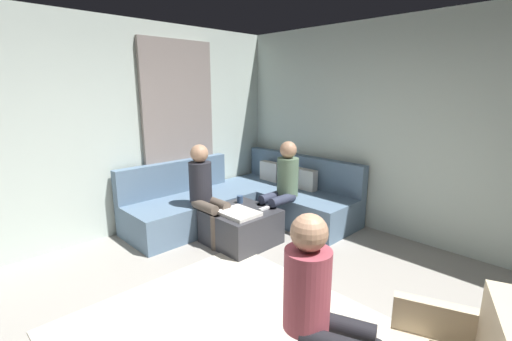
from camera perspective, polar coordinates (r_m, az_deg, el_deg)
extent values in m
cube|color=silver|center=(4.58, 27.10, 5.36)|extent=(6.00, 0.12, 2.70)
cube|color=silver|center=(4.63, -26.86, 5.46)|extent=(0.12, 6.00, 2.70)
cube|color=gray|center=(5.09, -12.32, 6.05)|extent=(0.06, 1.10, 2.50)
cube|color=slate|center=(5.24, 4.96, -5.18)|extent=(2.10, 0.85, 0.42)
cube|color=slate|center=(5.38, 7.53, 0.08)|extent=(2.10, 0.14, 0.45)
cube|color=slate|center=(4.89, -10.67, -6.76)|extent=(0.85, 1.70, 0.42)
cube|color=slate|center=(5.05, -13.13, -1.05)|extent=(0.14, 1.70, 0.45)
cube|color=silver|center=(5.59, 2.33, -0.42)|extent=(0.36, 0.12, 0.36)
cube|color=silver|center=(5.15, 7.99, -1.74)|extent=(0.36, 0.12, 0.36)
cube|color=#333338|center=(4.36, -2.44, -9.06)|extent=(0.76, 0.76, 0.42)
cube|color=white|center=(4.13, -2.79, -6.93)|extent=(0.44, 0.36, 0.04)
cylinder|color=#334C72|center=(4.54, -2.64, -4.68)|extent=(0.08, 0.08, 0.10)
cube|color=white|center=(4.30, 1.34, -6.21)|extent=(0.05, 0.15, 0.02)
cube|color=#C6B593|center=(2.54, 28.04, -20.76)|extent=(0.55, 0.28, 0.22)
cylinder|color=#2D3347|center=(4.43, 2.51, -8.68)|extent=(0.12, 0.12, 0.42)
cylinder|color=#2D3347|center=(4.55, 0.84, -8.07)|extent=(0.12, 0.12, 0.42)
cylinder|color=#2D3347|center=(4.48, 4.31, -4.78)|extent=(0.12, 0.40, 0.12)
cylinder|color=#2D3347|center=(4.59, 2.62, -4.29)|extent=(0.12, 0.40, 0.12)
cylinder|color=#597259|center=(4.61, 5.17, -1.03)|extent=(0.28, 0.28, 0.50)
sphere|color=tan|center=(4.53, 5.27, 3.38)|extent=(0.22, 0.22, 0.22)
cylinder|color=brown|center=(4.31, -4.65, -9.35)|extent=(0.12, 0.12, 0.42)
cylinder|color=brown|center=(4.21, -6.57, -9.98)|extent=(0.12, 0.12, 0.42)
cylinder|color=brown|center=(4.36, -6.40, -5.32)|extent=(0.40, 0.12, 0.12)
cylinder|color=brown|center=(4.26, -8.32, -5.84)|extent=(0.40, 0.12, 0.12)
cylinder|color=#26262D|center=(4.39, -9.02, -1.86)|extent=(0.28, 0.28, 0.50)
sphere|color=tan|center=(4.32, -9.19, 2.76)|extent=(0.22, 0.22, 0.22)
cylinder|color=black|center=(2.39, 13.77, -23.34)|extent=(0.42, 0.26, 0.12)
cylinder|color=#993F4C|center=(2.21, 8.29, -18.54)|extent=(0.28, 0.28, 0.50)
sphere|color=tan|center=(2.04, 8.64, -9.92)|extent=(0.22, 0.22, 0.22)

